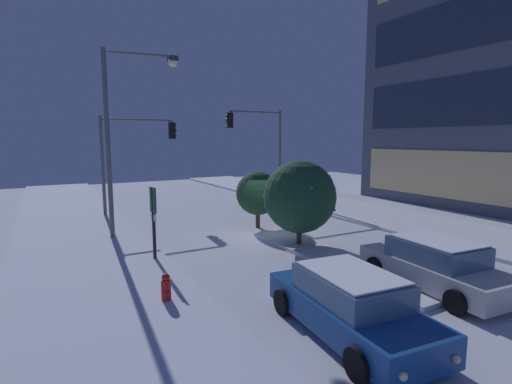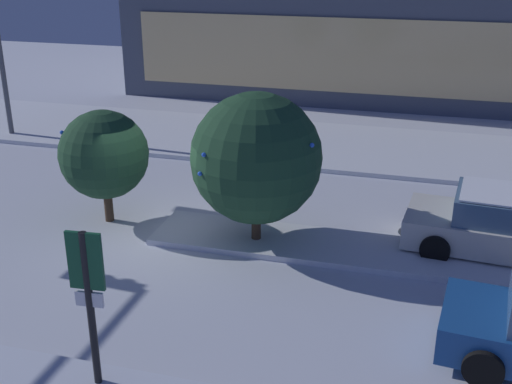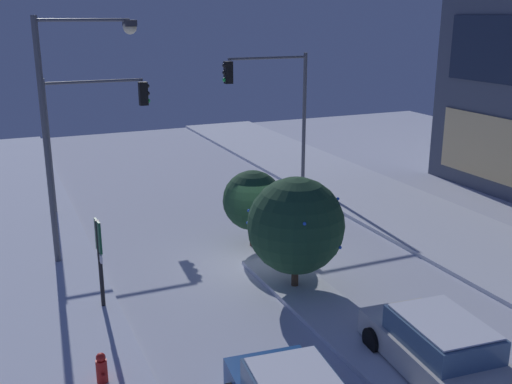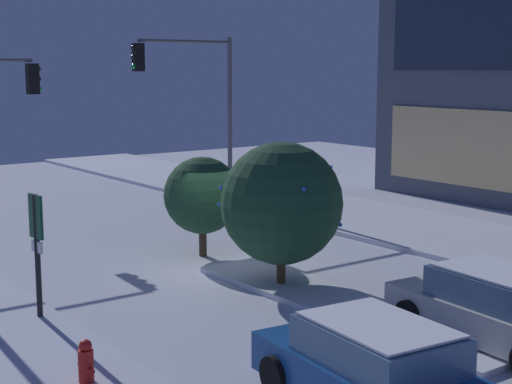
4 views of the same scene
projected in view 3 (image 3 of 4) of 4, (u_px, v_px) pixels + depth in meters
ground at (263, 262)px, 20.84m from camera, size 52.00×52.00×0.00m
curb_strip_near at (22, 302)px, 17.81m from camera, size 52.00×5.20×0.14m
curb_strip_far at (444, 230)px, 23.83m from camera, size 52.00×5.20×0.14m
median_strip at (332, 315)px, 17.04m from camera, size 9.00×1.80×0.14m
car_far at (441, 350)px, 14.06m from camera, size 4.73×2.44×1.49m
traffic_light_corner_near_left at (91, 118)px, 25.33m from camera, size 0.32×4.46×5.77m
traffic_light_corner_far_left at (274, 96)px, 28.74m from camera, size 0.32×4.36×6.50m
street_lamp_arched at (70, 109)px, 19.39m from camera, size 0.73×3.17×8.23m
fire_hydrant at (102, 371)px, 13.76m from camera, size 0.48×0.26×0.88m
parking_info_sign at (100, 253)px, 17.01m from camera, size 0.55×0.12×2.75m
decorated_tree_median at (296, 226)px, 18.22m from camera, size 2.97×2.97×3.60m
decorated_tree_left_of_median at (253, 200)px, 21.89m from camera, size 2.19×2.25×2.86m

